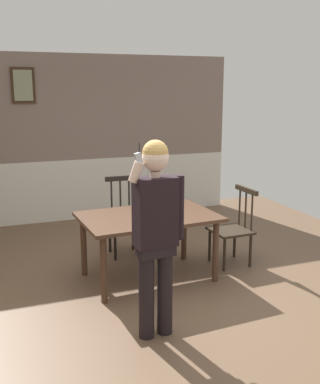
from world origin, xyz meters
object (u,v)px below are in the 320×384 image
(chair_near_window, at_px, (123,220))
(chair_by_doorway, at_px, (233,228))
(dining_table, at_px, (148,223))
(person_figure, at_px, (156,226))

(chair_near_window, bearing_deg, chair_by_doorway, 148.53)
(dining_table, distance_m, chair_near_window, 0.91)
(chair_near_window, relative_size, chair_by_doorway, 1.07)
(chair_near_window, height_order, person_figure, person_figure)
(chair_by_doorway, height_order, person_figure, person_figure)
(dining_table, bearing_deg, chair_by_doorway, 3.30)
(dining_table, relative_size, chair_by_doorway, 1.63)
(dining_table, height_order, chair_by_doorway, chair_by_doorway)
(dining_table, bearing_deg, person_figure, -106.12)
(chair_near_window, bearing_deg, person_figure, 84.59)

